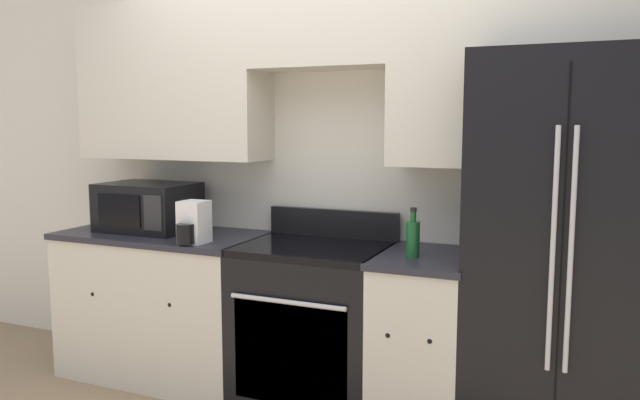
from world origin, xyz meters
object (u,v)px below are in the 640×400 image
object	(u,v)px
oven_range	(314,324)
microwave	(148,207)
refrigerator	(564,255)
bottle	(413,237)

from	to	relation	value
oven_range	microwave	bearing A→B (deg)	178.33
refrigerator	microwave	xyz separation A→B (m)	(-2.40, -0.02, 0.10)
oven_range	refrigerator	xyz separation A→B (m)	(1.27, 0.05, 0.49)
oven_range	bottle	xyz separation A→B (m)	(0.57, -0.07, 0.54)
oven_range	microwave	xyz separation A→B (m)	(-1.13, 0.03, 0.59)
oven_range	bottle	world-z (taller)	bottle
refrigerator	microwave	bearing A→B (deg)	-179.52
oven_range	microwave	world-z (taller)	microwave
bottle	oven_range	bearing A→B (deg)	172.85
microwave	bottle	distance (m)	1.70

